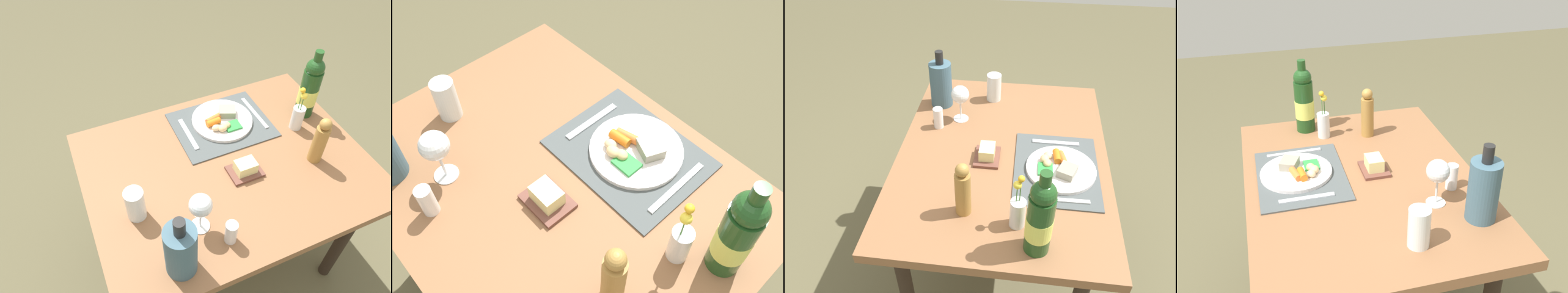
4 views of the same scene
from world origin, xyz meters
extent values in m
plane|color=brown|center=(0.00, 0.00, 0.00)|extent=(8.00, 8.00, 0.00)
cube|color=brown|center=(0.00, 0.00, 0.72)|extent=(1.13, 0.85, 0.04)
cylinder|color=black|center=(0.46, -0.32, 0.35)|extent=(0.06, 0.06, 0.70)
cylinder|color=black|center=(0.46, 0.32, 0.35)|extent=(0.06, 0.06, 0.70)
cube|color=#484E50|center=(-0.08, -0.22, 0.74)|extent=(0.42, 0.32, 0.01)
cylinder|color=silver|center=(-0.09, -0.23, 0.75)|extent=(0.27, 0.27, 0.01)
cube|color=gray|center=(-0.12, -0.25, 0.77)|extent=(0.09, 0.08, 0.03)
cylinder|color=orange|center=(-0.05, -0.24, 0.77)|extent=(0.08, 0.04, 0.03)
cylinder|color=orange|center=(-0.04, -0.22, 0.77)|extent=(0.07, 0.03, 0.03)
ellipsoid|color=#D0B676|center=(-0.08, -0.18, 0.77)|extent=(0.04, 0.03, 0.03)
ellipsoid|color=#D9B379|center=(-0.06, -0.17, 0.77)|extent=(0.04, 0.04, 0.03)
ellipsoid|color=#D9B582|center=(-0.04, -0.18, 0.77)|extent=(0.04, 0.03, 0.03)
cube|color=green|center=(-0.11, -0.17, 0.76)|extent=(0.07, 0.06, 0.01)
cube|color=silver|center=(-0.25, -0.22, 0.74)|extent=(0.02, 0.22, 0.00)
cube|color=silver|center=(0.08, -0.22, 0.74)|extent=(0.02, 0.19, 0.00)
cylinder|color=silver|center=(0.40, 0.08, 0.80)|extent=(0.07, 0.07, 0.13)
cylinder|color=silver|center=(0.40, 0.08, 0.78)|extent=(0.06, 0.06, 0.07)
cylinder|color=white|center=(0.14, 0.30, 0.78)|extent=(0.04, 0.04, 0.10)
cylinder|color=#A47839|center=(-0.34, 0.11, 0.82)|extent=(0.05, 0.05, 0.17)
sphere|color=#A47839|center=(-0.34, 0.11, 0.93)|extent=(0.05, 0.05, 0.05)
cylinder|color=#3D5D6E|center=(0.33, 0.32, 0.84)|extent=(0.10, 0.10, 0.21)
cylinder|color=black|center=(0.33, 0.32, 0.98)|extent=(0.04, 0.04, 0.06)
cylinder|color=white|center=(0.21, 0.21, 0.74)|extent=(0.07, 0.07, 0.00)
cylinder|color=white|center=(0.21, 0.21, 0.78)|extent=(0.01, 0.01, 0.09)
sphere|color=white|center=(0.21, 0.21, 0.87)|extent=(0.08, 0.08, 0.08)
cube|color=brown|center=(-0.05, 0.06, 0.74)|extent=(0.13, 0.10, 0.01)
cube|color=#ECE596|center=(-0.05, 0.06, 0.77)|extent=(0.08, 0.06, 0.05)
cylinder|color=#1C461C|center=(-0.46, -0.14, 0.85)|extent=(0.08, 0.08, 0.23)
sphere|color=#1C461C|center=(-0.46, -0.14, 0.98)|extent=(0.08, 0.08, 0.08)
cylinder|color=#1C461C|center=(-0.46, -0.14, 1.02)|extent=(0.03, 0.03, 0.07)
cylinder|color=#DCE160|center=(-0.46, -0.14, 0.84)|extent=(0.08, 0.08, 0.08)
cylinder|color=silver|center=(-0.37, -0.08, 0.79)|extent=(0.05, 0.05, 0.11)
cylinder|color=#3F7233|center=(-0.37, -0.08, 0.84)|extent=(0.00, 0.00, 0.21)
sphere|color=yellow|center=(-0.37, -0.08, 0.94)|extent=(0.02, 0.02, 0.02)
cylinder|color=#3F7233|center=(-0.37, -0.07, 0.83)|extent=(0.00, 0.00, 0.18)
sphere|color=yellow|center=(-0.37, -0.07, 0.92)|extent=(0.03, 0.03, 0.03)
camera|label=1|loc=(0.49, 0.80, 1.86)|focal=33.43mm
camera|label=2|loc=(-0.57, 0.39, 1.74)|focal=40.53mm
camera|label=3|loc=(-1.23, -0.06, 1.77)|focal=35.87mm
camera|label=4|loc=(1.43, -0.35, 1.70)|focal=43.22mm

